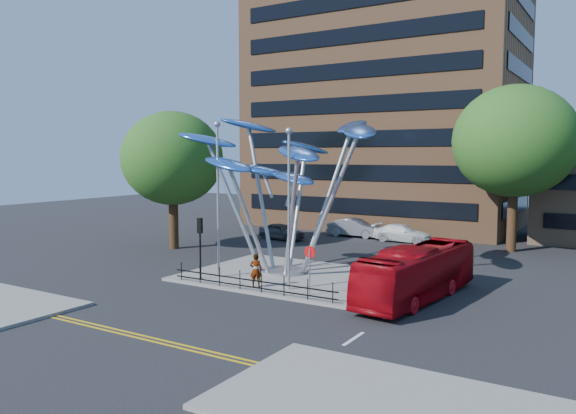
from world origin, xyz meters
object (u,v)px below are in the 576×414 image
Objects in this scene: street_lamp_left at (218,185)px; parked_car_mid at (355,228)px; no_entry_sign_island at (310,262)px; parked_car_left at (282,231)px; street_lamp_right at (289,194)px; tree_left at (172,159)px; traffic_light_island at (200,235)px; parked_car_right at (403,233)px; tree_right at (515,141)px; leaf_sculpture at (284,158)px; red_bus at (417,273)px; pedestrian at (256,270)px.

parked_car_mid is at bearing 91.20° from street_lamp_left.
parked_car_mid is (-6.90, 20.22, -1.03)m from no_entry_sign_island.
street_lamp_right is at bearing -138.90° from parked_car_left.
tree_left is 3.01× the size of traffic_light_island.
parked_car_right is (13.60, 12.22, -6.10)m from tree_left.
tree_right is 18.37m from leaf_sculpture.
leaf_sculpture is at bearing 175.42° from red_bus.
traffic_light_island is (-5.50, -0.50, -2.48)m from street_lamp_right.
parked_car_mid is at bearing 129.38° from red_bus.
leaf_sculpture is 3.71× the size of traffic_light_island.
street_lamp_right is at bearing 171.43° from pedestrian.
tree_left is at bearing -55.13° from pedestrian.
street_lamp_right is at bearing -25.77° from tree_left.
pedestrian is at bearing -144.52° from parked_car_left.
street_lamp_right reaches higher than parked_car_mid.
leaf_sculpture is (11.93, -3.32, 0.08)m from tree_left.
pedestrian is at bearing -115.32° from tree_right.
parked_car_mid is (-5.40, 19.74, -4.31)m from street_lamp_right.
no_entry_sign_island reaches higher than parked_car_right.
leaf_sculpture is 7.17× the size of pedestrian.
red_bus is at bearing -13.62° from tree_left.
pedestrian is at bearing -30.42° from tree_left.
parked_car_left is (-7.33, 11.32, -6.18)m from leaf_sculpture.
parked_car_left is (-11.40, 15.48, -1.12)m from no_entry_sign_island.
leaf_sculpture is (-10.07, -15.32, -1.16)m from tree_right.
parked_car_left is at bearing 108.68° from street_lamp_left.
tree_right is 25.09m from tree_left.
leaf_sculpture reaches higher than street_lamp_left.
leaf_sculpture reaches higher than street_lamp_right.
leaf_sculpture is 5.19× the size of no_entry_sign_island.
tree_right reaches higher than parked_car_left.
tree_right is at bearing -140.04° from pedestrian.
traffic_light_island is 20.32m from parked_car_mid.
tree_right reaches higher than no_entry_sign_island.
traffic_light_island is at bearing -156.47° from parked_car_left.
leaf_sculpture is at bearing 124.91° from street_lamp_right.
street_lamp_left reaches higher than red_bus.
parked_car_mid is (9.10, 12.74, -6.01)m from tree_left.
traffic_light_island is 16.23m from parked_car_left.
pedestrian is (-7.86, -2.50, -0.28)m from red_bus.
leaf_sculpture reaches higher than traffic_light_island.
tree_right reaches higher than traffic_light_island.
street_lamp_right is 2.04× the size of parked_car_left.
tree_right reaches higher than parked_car_right.
no_entry_sign_island is at bearing -107.12° from tree_right.
tree_right reaches higher than street_lamp_right.
traffic_light_island is at bearing -179.87° from no_entry_sign_island.
parked_car_left is 0.85× the size of parked_car_right.
parked_car_right is at bearing 96.95° from no_entry_sign_island.
tree_left is 1.09× the size of red_bus.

